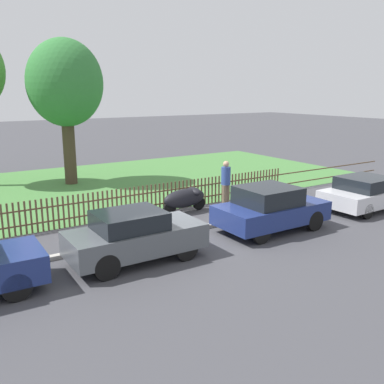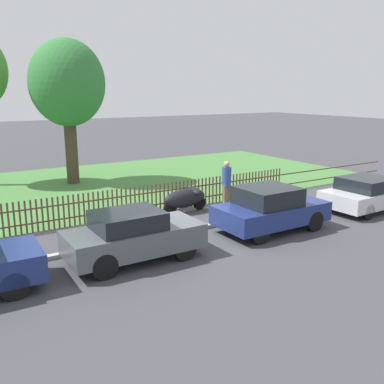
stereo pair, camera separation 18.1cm
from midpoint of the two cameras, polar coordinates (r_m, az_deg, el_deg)
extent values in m
plane|color=#424247|center=(13.93, -2.15, -5.75)|extent=(120.00, 120.00, 0.00)
cube|color=#B2ADA3|center=(13.99, -2.36, -5.40)|extent=(28.39, 0.20, 0.12)
cube|color=#477F3D|center=(21.60, -13.98, 0.77)|extent=(28.39, 11.91, 0.01)
cube|color=brown|center=(16.17, -7.14, -1.98)|extent=(28.39, 0.03, 0.05)
cube|color=brown|center=(16.04, -7.19, -0.28)|extent=(28.39, 0.03, 0.05)
cube|color=brown|center=(14.74, -24.32, -3.60)|extent=(0.06, 0.03, 1.12)
cube|color=brown|center=(14.77, -23.64, -3.51)|extent=(0.06, 0.03, 1.12)
cube|color=brown|center=(14.79, -22.97, -3.41)|extent=(0.06, 0.03, 1.12)
cube|color=brown|center=(14.82, -22.31, -3.32)|extent=(0.06, 0.03, 1.12)
cube|color=brown|center=(14.85, -21.64, -3.23)|extent=(0.06, 0.03, 1.12)
cube|color=brown|center=(14.88, -20.98, -3.14)|extent=(0.06, 0.03, 1.12)
cube|color=brown|center=(14.91, -20.32, -3.05)|extent=(0.06, 0.03, 1.12)
cube|color=brown|center=(14.95, -19.67, -2.96)|extent=(0.06, 0.03, 1.12)
cube|color=brown|center=(14.99, -19.02, -2.87)|extent=(0.06, 0.03, 1.12)
cube|color=brown|center=(15.03, -18.37, -2.78)|extent=(0.06, 0.03, 1.12)
cube|color=brown|center=(15.07, -17.72, -2.69)|extent=(0.06, 0.03, 1.12)
cube|color=brown|center=(15.11, -17.08, -2.60)|extent=(0.06, 0.03, 1.12)
cube|color=brown|center=(15.15, -16.44, -2.51)|extent=(0.06, 0.03, 1.12)
cube|color=brown|center=(15.20, -15.81, -2.42)|extent=(0.06, 0.03, 1.12)
cube|color=brown|center=(15.25, -15.18, -2.33)|extent=(0.06, 0.03, 1.12)
cube|color=brown|center=(15.30, -14.56, -2.24)|extent=(0.06, 0.03, 1.12)
cube|color=brown|center=(15.35, -13.93, -2.15)|extent=(0.06, 0.03, 1.12)
cube|color=brown|center=(15.41, -13.32, -2.06)|extent=(0.06, 0.03, 1.12)
cube|color=brown|center=(15.46, -12.71, -1.97)|extent=(0.06, 0.03, 1.12)
cube|color=brown|center=(15.52, -12.10, -1.88)|extent=(0.06, 0.03, 1.12)
cube|color=brown|center=(15.58, -11.49, -1.79)|extent=(0.06, 0.03, 1.12)
cube|color=brown|center=(15.64, -10.90, -1.71)|extent=(0.06, 0.03, 1.12)
cube|color=brown|center=(15.70, -10.30, -1.62)|extent=(0.06, 0.03, 1.12)
cube|color=brown|center=(15.77, -9.71, -1.53)|extent=(0.06, 0.03, 1.12)
cube|color=brown|center=(15.84, -9.13, -1.45)|extent=(0.06, 0.03, 1.12)
cube|color=brown|center=(15.90, -8.55, -1.36)|extent=(0.06, 0.03, 1.12)
cube|color=brown|center=(15.97, -7.98, -1.28)|extent=(0.06, 0.03, 1.12)
cube|color=brown|center=(16.05, -7.41, -1.19)|extent=(0.06, 0.03, 1.12)
cube|color=brown|center=(16.12, -6.84, -1.11)|extent=(0.06, 0.03, 1.12)
cube|color=brown|center=(16.19, -6.29, -1.03)|extent=(0.06, 0.03, 1.12)
cube|color=brown|center=(16.27, -5.73, -0.95)|extent=(0.06, 0.03, 1.12)
cube|color=brown|center=(16.35, -5.19, -0.87)|extent=(0.06, 0.03, 1.12)
cube|color=brown|center=(16.43, -4.64, -0.78)|extent=(0.06, 0.03, 1.12)
cube|color=brown|center=(16.51, -4.11, -0.70)|extent=(0.06, 0.03, 1.12)
cube|color=brown|center=(16.59, -3.57, -0.63)|extent=(0.06, 0.03, 1.12)
cube|color=brown|center=(16.67, -3.05, -0.55)|extent=(0.06, 0.03, 1.12)
cube|color=brown|center=(16.76, -2.52, -0.47)|extent=(0.06, 0.03, 1.12)
cube|color=brown|center=(16.84, -2.01, -0.39)|extent=(0.06, 0.03, 1.12)
cube|color=brown|center=(16.93, -1.50, -0.32)|extent=(0.06, 0.03, 1.12)
cube|color=brown|center=(17.02, -0.99, -0.24)|extent=(0.06, 0.03, 1.12)
cube|color=brown|center=(17.11, -0.49, -0.17)|extent=(0.06, 0.03, 1.12)
cube|color=brown|center=(17.20, 0.00, -0.09)|extent=(0.06, 0.03, 1.12)
cube|color=brown|center=(17.30, 0.49, -0.02)|extent=(0.06, 0.03, 1.12)
cube|color=brown|center=(17.39, 0.98, 0.05)|extent=(0.06, 0.03, 1.12)
cube|color=brown|center=(17.49, 1.46, 0.12)|extent=(0.06, 0.03, 1.12)
cube|color=brown|center=(17.58, 1.93, 0.19)|extent=(0.06, 0.03, 1.12)
cube|color=brown|center=(17.68, 2.40, 0.26)|extent=(0.06, 0.03, 1.12)
cube|color=brown|center=(17.78, 2.86, 0.33)|extent=(0.06, 0.03, 1.12)
cube|color=brown|center=(17.88, 3.32, 0.40)|extent=(0.06, 0.03, 1.12)
cube|color=brown|center=(17.98, 3.77, 0.47)|extent=(0.06, 0.03, 1.12)
cube|color=brown|center=(18.09, 4.22, 0.53)|extent=(0.06, 0.03, 1.12)
cube|color=brown|center=(18.19, 4.66, 0.60)|extent=(0.06, 0.03, 1.12)
cube|color=brown|center=(18.29, 5.10, 0.67)|extent=(0.06, 0.03, 1.12)
cube|color=brown|center=(18.40, 5.54, 0.73)|extent=(0.06, 0.03, 1.12)
cube|color=brown|center=(18.51, 5.96, 0.79)|extent=(0.06, 0.03, 1.12)
cube|color=brown|center=(18.62, 6.39, 0.86)|extent=(0.06, 0.03, 1.12)
cube|color=brown|center=(18.72, 6.80, 0.92)|extent=(0.06, 0.03, 1.12)
cube|color=brown|center=(18.84, 7.22, 0.98)|extent=(0.06, 0.03, 1.12)
cube|color=brown|center=(18.95, 7.63, 1.04)|extent=(0.06, 0.03, 1.12)
cube|color=brown|center=(19.06, 8.03, 1.10)|extent=(0.06, 0.03, 1.12)
cube|color=brown|center=(19.17, 8.43, 1.16)|extent=(0.06, 0.03, 1.12)
cube|color=brown|center=(19.29, 8.82, 1.22)|extent=(0.06, 0.03, 1.12)
cube|color=brown|center=(19.40, 9.21, 1.27)|extent=(0.06, 0.03, 1.12)
cube|color=brown|center=(19.52, 9.60, 1.33)|extent=(0.06, 0.03, 1.12)
cube|color=brown|center=(19.63, 9.98, 1.39)|extent=(0.06, 0.03, 1.12)
cube|color=brown|center=(19.75, 10.35, 1.44)|extent=(0.06, 0.03, 1.12)
cube|color=brown|center=(19.87, 10.72, 1.50)|extent=(0.06, 0.03, 1.12)
cube|color=brown|center=(19.99, 11.09, 1.55)|extent=(0.06, 0.03, 1.12)
cylinder|color=black|center=(11.85, -23.97, -8.74)|extent=(0.66, 0.16, 0.66)
cylinder|color=black|center=(10.43, -22.79, -11.63)|extent=(0.66, 0.16, 0.66)
cube|color=#51565B|center=(11.81, -7.89, -6.25)|extent=(3.73, 1.64, 0.66)
cube|color=black|center=(11.56, -8.81, -3.75)|extent=(1.79, 1.47, 0.47)
cylinder|color=black|center=(13.02, -4.63, -5.61)|extent=(0.67, 0.14, 0.67)
cylinder|color=black|center=(11.80, -1.16, -7.60)|extent=(0.67, 0.14, 0.67)
cylinder|color=black|center=(12.17, -14.32, -7.36)|extent=(0.67, 0.14, 0.67)
cylinder|color=black|center=(10.86, -11.74, -9.80)|extent=(0.67, 0.14, 0.67)
cube|color=navy|center=(14.48, 10.18, -2.71)|extent=(3.77, 1.87, 0.63)
cube|color=black|center=(14.21, 9.72, -0.47)|extent=(1.81, 1.67, 0.58)
cylinder|color=black|center=(15.93, 11.16, -2.27)|extent=(0.68, 0.14, 0.68)
cylinder|color=black|center=(14.79, 15.73, -3.73)|extent=(0.68, 0.14, 0.68)
cylinder|color=black|center=(14.47, 4.42, -3.64)|extent=(0.68, 0.14, 0.68)
cylinder|color=black|center=(13.21, 8.90, -5.44)|extent=(0.68, 0.14, 0.68)
cube|color=silver|center=(18.16, 22.08, -0.45)|extent=(3.95, 1.94, 0.58)
cube|color=black|center=(17.89, 21.87, 1.12)|extent=(1.91, 1.71, 0.48)
cylinder|color=black|center=(19.67, 21.96, -0.19)|extent=(0.57, 0.15, 0.57)
cylinder|color=black|center=(17.75, 17.52, -1.22)|extent=(0.57, 0.15, 0.57)
cylinder|color=black|center=(16.78, 22.08, -2.41)|extent=(0.57, 0.15, 0.57)
cylinder|color=black|center=(16.77, 0.62, -1.48)|extent=(0.54, 0.14, 0.53)
cylinder|color=black|center=(15.98, -3.35, -2.25)|extent=(0.54, 0.14, 0.53)
ellipsoid|color=black|center=(16.29, -1.32, -0.83)|extent=(1.89, 0.75, 0.72)
ellipsoid|color=black|center=(16.49, -0.09, 0.05)|extent=(0.48, 0.80, 0.33)
cylinder|color=#473828|center=(22.13, -16.29, 5.90)|extent=(0.60, 0.60, 3.79)
ellipsoid|color=#337A38|center=(21.98, -16.81, 13.77)|extent=(3.62, 3.62, 4.16)
cylinder|color=#7F6B51|center=(17.39, 4.36, -0.36)|extent=(0.17, 0.17, 0.90)
cylinder|color=#7F6B51|center=(17.15, 4.02, -0.55)|extent=(0.17, 0.17, 0.90)
cylinder|color=#334C93|center=(17.10, 4.23, 2.16)|extent=(0.51, 0.51, 0.71)
sphere|color=tan|center=(17.01, 4.26, 3.74)|extent=(0.24, 0.24, 0.24)
camera|label=1|loc=(0.09, -90.35, -0.08)|focal=40.00mm
camera|label=2|loc=(0.09, 89.65, 0.08)|focal=40.00mm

